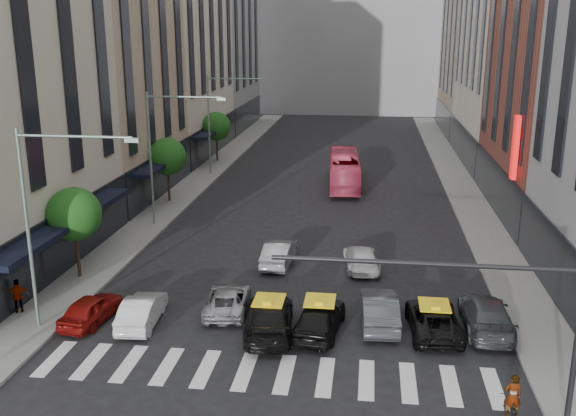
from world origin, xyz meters
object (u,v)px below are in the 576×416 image
(streetlamp_mid, at_px, (163,141))
(pedestrian_far, at_px, (18,296))
(streetlamp_near, at_px, (46,204))
(bus, at_px, (344,170))
(motorcycle, at_px, (511,411))
(taxi_left, at_px, (269,317))
(streetlamp_far, at_px, (219,112))
(car_white_front, at_px, (142,310))
(car_red, at_px, (91,309))
(taxi_center, at_px, (320,317))

(streetlamp_mid, distance_m, pedestrian_far, 15.77)
(streetlamp_near, distance_m, pedestrian_far, 5.68)
(bus, height_order, pedestrian_far, bus)
(bus, xyz_separation_m, motorcycle, (7.25, -33.76, -1.02))
(taxi_left, bearing_deg, streetlamp_mid, -65.36)
(streetlamp_far, bearing_deg, car_white_front, -83.45)
(taxi_left, xyz_separation_m, motorcycle, (9.33, -5.67, -0.34))
(streetlamp_mid, xyz_separation_m, motorcycle, (18.81, -20.69, -5.47))
(streetlamp_near, distance_m, car_red, 5.46)
(streetlamp_far, relative_size, bus, 0.86)
(streetlamp_near, xyz_separation_m, pedestrian_far, (-2.56, 1.23, -4.92))
(streetlamp_near, bearing_deg, pedestrian_far, 154.27)
(taxi_center, bearing_deg, pedestrian_far, 7.17)
(streetlamp_far, relative_size, taxi_left, 1.70)
(car_red, bearing_deg, streetlamp_mid, -78.58)
(streetlamp_near, distance_m, taxi_left, 10.82)
(car_red, height_order, pedestrian_far, pedestrian_far)
(streetlamp_far, relative_size, pedestrian_far, 5.39)
(streetlamp_mid, bearing_deg, bus, 48.53)
(streetlamp_far, bearing_deg, car_red, -87.88)
(streetlamp_far, xyz_separation_m, motorcycle, (18.81, -36.69, -5.47))
(taxi_center, bearing_deg, car_red, 8.50)
(streetlamp_mid, bearing_deg, streetlamp_near, -90.00)
(motorcycle, bearing_deg, taxi_left, -36.74)
(taxi_left, xyz_separation_m, bus, (2.08, 28.09, 0.68))
(streetlamp_far, bearing_deg, streetlamp_mid, -90.00)
(taxi_center, bearing_deg, streetlamp_near, 13.18)
(car_white_front, relative_size, bus, 0.40)
(bus, bearing_deg, pedestrian_far, 59.49)
(car_white_front, height_order, bus, bus)
(streetlamp_near, xyz_separation_m, taxi_left, (9.47, 0.98, -5.13))
(car_red, distance_m, car_white_front, 2.40)
(car_white_front, xyz_separation_m, motorcycle, (15.26, -5.77, -0.25))
(taxi_center, bearing_deg, taxi_left, 13.50)
(streetlamp_mid, bearing_deg, taxi_center, -51.60)
(streetlamp_mid, height_order, bus, streetlamp_mid)
(bus, bearing_deg, car_white_front, 70.40)
(streetlamp_near, relative_size, pedestrian_far, 5.39)
(streetlamp_near, bearing_deg, taxi_left, 5.91)
(car_red, bearing_deg, taxi_left, -172.99)
(streetlamp_near, relative_size, motorcycle, 5.47)
(taxi_center, height_order, motorcycle, taxi_center)
(streetlamp_near, xyz_separation_m, streetlamp_far, (0.00, 32.00, 0.00))
(car_white_front, bearing_deg, motorcycle, 154.99)
(streetlamp_far, bearing_deg, taxi_left, -73.02)
(streetlamp_mid, relative_size, taxi_left, 1.70)
(car_red, distance_m, pedestrian_far, 3.73)
(taxi_center, bearing_deg, streetlamp_mid, -44.41)
(streetlamp_mid, xyz_separation_m, taxi_left, (9.47, -15.02, -5.13))
(streetlamp_mid, relative_size, motorcycle, 5.47)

